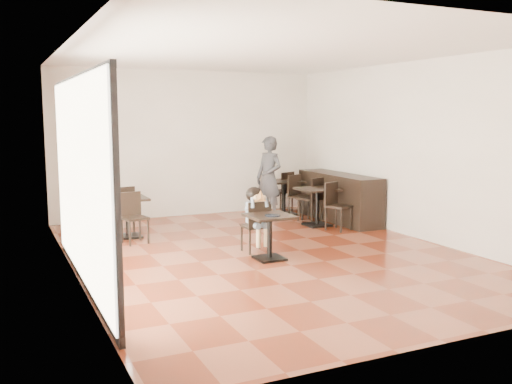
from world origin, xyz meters
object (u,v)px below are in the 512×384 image
child (255,220)px  chair_left_b (135,218)px  chair_left_a (121,209)px  chair_back_a (281,192)px  cafe_table_back (284,198)px  chair_back_b (301,197)px  child_chair (255,226)px  child_table (270,237)px  chair_mid_a (310,199)px  chair_mid_b (339,207)px  cafe_table_left (128,217)px  adult_patron (269,178)px  cafe_table_mid (317,207)px

child → chair_left_b: bearing=138.4°
chair_left_a → chair_back_a: chair_back_a is taller
cafe_table_back → chair_back_b: 0.57m
child_chair → chair_back_a: size_ratio=0.91×
cafe_table_back → chair_back_b: (0.13, -0.55, 0.08)m
child_table → chair_mid_a: chair_mid_a is taller
chair_left_a → child_table: bearing=106.7°
chair_mid_a → chair_back_a: 1.25m
child → chair_mid_b: child is taller
cafe_table_left → cafe_table_back: bearing=13.7°
child → chair_back_a: child is taller
chair_left_b → cafe_table_back: bearing=10.3°
cafe_table_back → chair_left_a: (-3.71, -0.35, 0.06)m
adult_patron → chair_mid_b: bearing=-0.4°
cafe_table_left → cafe_table_back: (3.71, 0.90, 0.02)m
child → chair_back_b: bearing=47.0°
child_chair → cafe_table_left: child_chair is taller
child → chair_back_a: bearing=56.1°
cafe_table_back → chair_mid_a: size_ratio=0.84×
cafe_table_left → child_table: bearing=-57.3°
chair_left_a → chair_left_b: (0.00, -1.10, 0.00)m
child → chair_left_b: 2.19m
child_table → cafe_table_mid: 2.89m
cafe_table_back → chair_back_b: chair_back_b is taller
chair_left_a → chair_back_b: size_ratio=0.95×
adult_patron → chair_left_a: size_ratio=2.01×
child_chair → chair_back_a: (2.20, 3.27, 0.04)m
chair_back_a → chair_back_b: size_ratio=1.00×
adult_patron → chair_mid_a: adult_patron is taller
child_chair → chair_left_b: 2.19m
cafe_table_back → chair_left_a: 3.72m
adult_patron → cafe_table_mid: bearing=2.3°
child_table → chair_left_a: (-1.64, 3.10, 0.09)m
chair_mid_a → chair_mid_b: same height
cafe_table_mid → child_chair: bearing=-144.7°
cafe_table_left → chair_mid_b: chair_mid_b is taller
child_chair → adult_patron: (1.55, 2.61, 0.47)m
chair_mid_a → chair_back_a: bearing=-111.6°
child_table → cafe_table_back: bearing=59.1°
cafe_table_left → cafe_table_back: 3.81m
cafe_table_left → chair_mid_a: (3.87, 0.01, 0.09)m
child_table → chair_mid_a: (2.23, 2.57, 0.11)m
child → cafe_table_left: bearing=129.3°
chair_left_b → chair_back_b: size_ratio=0.95×
child → cafe_table_back: 3.57m
chair_mid_a → chair_left_b: size_ratio=1.04×
cafe_table_left → chair_mid_b: size_ratio=0.80×
child_table → chair_back_a: size_ratio=0.75×
chair_mid_b → chair_mid_a: bearing=67.0°
child_chair → chair_left_a: chair_left_a is taller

